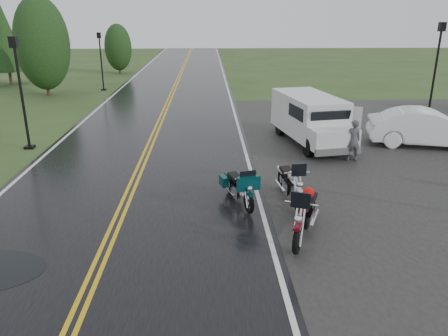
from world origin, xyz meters
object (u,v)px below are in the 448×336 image
person_at_van (353,141)px  van_white (310,131)px  sedan_white (426,128)px  lamp_post_far_left (101,62)px  lamp_post_near_left (22,94)px  lamp_post_far_right (435,69)px  motorcycle_teal (249,195)px  motorcycle_red (298,227)px  motorcycle_silver (299,191)px

person_at_van → van_white: bearing=-22.7°
sedan_white → lamp_post_far_left: size_ratio=1.14×
lamp_post_near_left → lamp_post_far_right: 19.73m
motorcycle_teal → lamp_post_far_right: (10.75, 12.01, 1.78)m
person_at_van → lamp_post_far_right: size_ratio=0.32×
motorcycle_red → lamp_post_far_left: size_ratio=0.60×
lamp_post_far_left → motorcycle_silver: bearing=-64.7°
motorcycle_silver → sedan_white: size_ratio=0.49×
motorcycle_teal → person_at_van: (4.14, 4.35, 0.17)m
motorcycle_silver → motorcycle_teal: bearing=175.3°
lamp_post_far_left → person_at_van: bearing=-52.2°
motorcycle_red → lamp_post_far_left: (-9.20, 22.52, 1.27)m
lamp_post_near_left → person_at_van: bearing=-9.6°
motorcycle_red → motorcycle_teal: (-0.88, 2.09, -0.11)m
sedan_white → motorcycle_silver: bearing=147.2°
motorcycle_red → motorcycle_silver: motorcycle_red is taller
motorcycle_silver → van_white: size_ratio=0.44×
person_at_van → sedan_white: 3.98m
lamp_post_near_left → lamp_post_far_left: size_ratio=1.11×
motorcycle_silver → person_at_van: 5.16m
sedan_white → lamp_post_far_left: lamp_post_far_left is taller
lamp_post_near_left → lamp_post_far_right: lamp_post_far_right is taller
lamp_post_far_right → lamp_post_near_left: bearing=-163.6°
person_at_van → lamp_post_near_left: (-12.31, 2.08, 1.42)m
lamp_post_far_right → sedan_white: bearing=-117.5°
van_white → lamp_post_far_right: size_ratio=1.07×
lamp_post_near_left → motorcycle_silver: bearing=-34.0°
lamp_post_near_left → lamp_post_far_left: lamp_post_near_left is taller
lamp_post_near_left → sedan_white: bearing=-1.0°
motorcycle_silver → van_white: bearing=68.7°
van_white → lamp_post_far_left: bearing=114.6°
motorcycle_silver → person_at_van: size_ratio=1.46×
motorcycle_silver → lamp_post_near_left: lamp_post_near_left is taller
motorcycle_red → lamp_post_near_left: (-9.05, 8.52, 1.48)m
motorcycle_red → person_at_van: (3.26, 6.44, 0.06)m
sedan_white → lamp_post_far_right: size_ratio=0.94×
motorcycle_silver → lamp_post_near_left: size_ratio=0.51×
person_at_van → lamp_post_far_right: bearing=-132.9°
motorcycle_teal → motorcycle_silver: size_ratio=0.90×
lamp_post_near_left → lamp_post_far_left: 14.01m
sedan_white → van_white: bearing=117.4°
van_white → motorcycle_silver: bearing=-116.4°
motorcycle_silver → sedan_white: bearing=38.2°
motorcycle_teal → motorcycle_silver: motorcycle_silver is taller
person_at_van → lamp_post_far_left: 20.38m
van_white → person_at_van: (1.45, -0.54, -0.24)m
motorcycle_red → van_white: (1.81, 6.98, 0.31)m
motorcycle_teal → lamp_post_far_left: size_ratio=0.51×
motorcycle_red → motorcycle_silver: (0.45, 2.12, -0.04)m
motorcycle_red → van_white: bearing=97.8°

